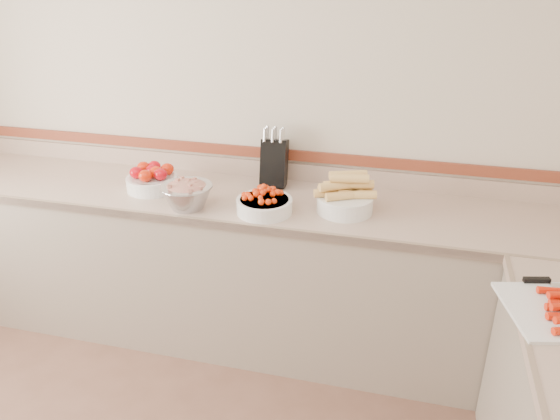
% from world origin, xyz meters
% --- Properties ---
extents(back_wall, '(4.00, 0.00, 4.00)m').
position_xyz_m(back_wall, '(0.00, 2.00, 1.30)').
color(back_wall, beige).
rests_on(back_wall, ground_plane).
extents(counter_back, '(4.00, 0.65, 1.08)m').
position_xyz_m(counter_back, '(0.00, 1.68, 0.45)').
color(counter_back, tan).
rests_on(counter_back, ground_plane).
extents(knife_block, '(0.15, 0.18, 0.34)m').
position_xyz_m(knife_block, '(0.18, 1.89, 1.04)').
color(knife_block, black).
rests_on(knife_block, counter_back).
extents(tomato_bowl, '(0.28, 0.28, 0.14)m').
position_xyz_m(tomato_bowl, '(-0.46, 1.65, 0.96)').
color(tomato_bowl, white).
rests_on(tomato_bowl, counter_back).
extents(cherry_tomato_bowl, '(0.28, 0.28, 0.15)m').
position_xyz_m(cherry_tomato_bowl, '(0.23, 1.51, 0.95)').
color(cherry_tomato_bowl, white).
rests_on(cherry_tomato_bowl, counter_back).
extents(corn_bowl, '(0.31, 0.28, 0.21)m').
position_xyz_m(corn_bowl, '(0.62, 1.63, 0.97)').
color(corn_bowl, white).
rests_on(corn_bowl, counter_back).
extents(rhubarb_bowl, '(0.27, 0.27, 0.15)m').
position_xyz_m(rhubarb_bowl, '(-0.17, 1.47, 0.98)').
color(rhubarb_bowl, '#B2B2BA').
rests_on(rhubarb_bowl, counter_back).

